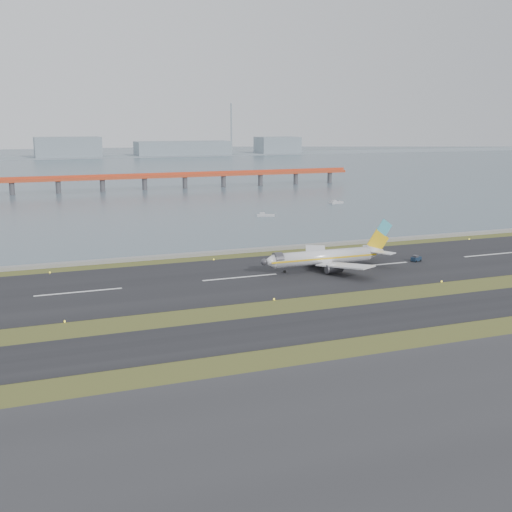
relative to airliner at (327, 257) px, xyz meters
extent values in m
plane|color=#314017|center=(-25.06, -30.38, -3.46)|extent=(1000.00, 1000.00, 0.00)
cube|color=#2C2C2E|center=(-25.06, -85.38, -3.41)|extent=(1000.00, 50.00, 0.10)
cube|color=black|center=(-25.06, -42.38, -3.41)|extent=(1000.00, 18.00, 0.10)
cube|color=black|center=(-25.06, -0.38, -3.41)|extent=(1000.00, 45.00, 0.10)
cube|color=gray|center=(-25.06, 29.62, -2.96)|extent=(1000.00, 2.50, 1.00)
cube|color=#465864|center=(-25.06, 429.62, -3.46)|extent=(1400.00, 800.00, 1.30)
cube|color=#C34321|center=(-5.06, 219.62, 4.04)|extent=(260.00, 5.00, 1.60)
cube|color=#C34321|center=(-5.06, 219.62, 5.54)|extent=(260.00, 0.40, 1.40)
cylinder|color=#4C4C51|center=(-5.06, 219.62, -0.46)|extent=(2.80, 2.80, 7.00)
cylinder|color=#4C4C51|center=(90.94, 219.62, -0.46)|extent=(2.80, 2.80, 7.00)
cube|color=gray|center=(-25.06, 589.62, -3.46)|extent=(1400.00, 80.00, 1.00)
cube|color=gray|center=(-15.06, 589.62, 7.54)|extent=(70.00, 35.00, 22.00)
cube|color=gray|center=(114.94, 589.62, 4.54)|extent=(110.00, 35.00, 16.00)
cube|color=gray|center=(234.94, 589.62, 6.54)|extent=(50.00, 35.00, 20.00)
cylinder|color=gray|center=(174.94, 589.62, 26.54)|extent=(1.80, 1.80, 60.00)
cylinder|color=white|center=(-1.50, 0.00, 0.04)|extent=(28.00, 3.80, 3.80)
cone|color=white|center=(-17.10, 0.00, 0.04)|extent=(3.20, 3.80, 3.80)
cone|color=white|center=(14.70, 0.00, 0.34)|extent=(5.00, 3.80, 3.80)
cube|color=yellow|center=(-1.50, -1.92, 0.04)|extent=(31.00, 0.06, 0.45)
cube|color=yellow|center=(-1.50, 1.92, 0.04)|extent=(31.00, 0.06, 0.45)
cube|color=white|center=(0.70, -8.50, -0.66)|extent=(11.31, 15.89, 1.66)
cube|color=white|center=(0.70, 8.50, -0.66)|extent=(11.31, 15.89, 1.66)
cylinder|color=#3F3E44|center=(-1.00, -6.00, -1.86)|extent=(4.20, 2.10, 2.10)
cylinder|color=#3F3E44|center=(-1.00, 6.00, -1.86)|extent=(4.20, 2.10, 2.10)
cube|color=yellow|center=(15.50, 0.00, 3.24)|extent=(6.80, 0.35, 6.85)
cube|color=#48B6CE|center=(17.40, 0.00, 6.94)|extent=(4.85, 0.37, 4.90)
cube|color=white|center=(15.00, -3.80, 0.84)|extent=(5.64, 6.80, 0.22)
cube|color=white|center=(15.00, 3.80, 0.84)|extent=(5.64, 6.80, 0.22)
cylinder|color=black|center=(-12.50, 0.00, -3.01)|extent=(0.80, 0.28, 0.80)
cylinder|color=black|center=(0.00, -2.80, -2.91)|extent=(1.00, 0.38, 1.00)
cylinder|color=black|center=(0.00, 2.80, -2.91)|extent=(1.00, 0.38, 1.00)
cube|color=#15253A|center=(28.06, -0.43, -2.63)|extent=(3.32, 2.52, 1.10)
cube|color=#3F3E44|center=(27.71, -0.55, -1.89)|extent=(1.66, 1.72, 0.64)
cylinder|color=black|center=(27.34, -1.45, -3.14)|extent=(0.70, 0.47, 0.64)
cylinder|color=black|center=(26.86, -0.06, -3.14)|extent=(0.70, 0.47, 0.64)
cylinder|color=black|center=(29.25, -0.80, -3.14)|extent=(0.70, 0.47, 0.64)
cylinder|color=black|center=(28.78, 0.59, -3.14)|extent=(0.70, 0.47, 0.64)
cube|color=#B8B9BD|center=(21.03, 96.45, -3.04)|extent=(7.59, 4.99, 0.94)
cube|color=#B8B9BD|center=(19.60, 97.06, -2.21)|extent=(2.57, 2.35, 0.94)
cube|color=#B8B9BD|center=(68.63, 123.70, -3.01)|extent=(8.12, 4.78, 1.00)
cube|color=#B8B9BD|center=(67.06, 123.17, -2.13)|extent=(2.66, 2.38, 1.00)
camera|label=1|loc=(-78.34, -149.99, 35.72)|focal=45.00mm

